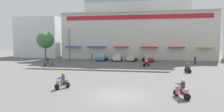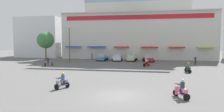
{
  "view_description": "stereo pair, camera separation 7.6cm",
  "coord_description": "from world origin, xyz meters",
  "px_view_note": "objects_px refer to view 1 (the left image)",
  "views": [
    {
      "loc": [
        1.95,
        -14.63,
        4.34
      ],
      "look_at": [
        -2.68,
        12.8,
        2.18
      ],
      "focal_mm": 30.19,
      "sensor_mm": 36.0,
      "label": 1
    },
    {
      "loc": [
        2.02,
        -14.62,
        4.34
      ],
      "look_at": [
        -2.68,
        12.8,
        2.18
      ],
      "focal_mm": 30.19,
      "sensor_mm": 36.0,
      "label": 2
    }
  ],
  "objects_px": {
    "plaza_tree_0": "(45,40)",
    "parked_car_1": "(117,57)",
    "parked_car_0": "(102,57)",
    "pedestrian_0": "(195,60)",
    "parked_car_3": "(148,58)",
    "scooter_rider_0": "(48,62)",
    "scooter_rider_2": "(63,82)",
    "scooter_rider_1": "(188,68)",
    "parked_car_2": "(132,58)",
    "pedestrian_1": "(92,56)",
    "streetlamp_near": "(69,42)",
    "scooter_rider_3": "(182,90)",
    "scooter_rider_4": "(146,63)"
  },
  "relations": [
    {
      "from": "parked_car_1",
      "to": "parked_car_2",
      "type": "distance_m",
      "value": 3.24
    },
    {
      "from": "scooter_rider_1",
      "to": "scooter_rider_3",
      "type": "distance_m",
      "value": 12.96
    },
    {
      "from": "plaza_tree_0",
      "to": "pedestrian_0",
      "type": "xyz_separation_m",
      "value": [
        31.25,
        -1.59,
        -3.73
      ]
    },
    {
      "from": "scooter_rider_0",
      "to": "scooter_rider_4",
      "type": "height_order",
      "value": "scooter_rider_0"
    },
    {
      "from": "parked_car_2",
      "to": "pedestrian_0",
      "type": "height_order",
      "value": "pedestrian_0"
    },
    {
      "from": "parked_car_1",
      "to": "parked_car_2",
      "type": "height_order",
      "value": "parked_car_1"
    },
    {
      "from": "parked_car_2",
      "to": "scooter_rider_4",
      "type": "bearing_deg",
      "value": -70.42
    },
    {
      "from": "parked_car_1",
      "to": "scooter_rider_3",
      "type": "xyz_separation_m",
      "value": [
        8.78,
        -26.69,
        -0.16
      ]
    },
    {
      "from": "scooter_rider_0",
      "to": "parked_car_2",
      "type": "bearing_deg",
      "value": 37.11
    },
    {
      "from": "parked_car_2",
      "to": "streetlamp_near",
      "type": "height_order",
      "value": "streetlamp_near"
    },
    {
      "from": "parked_car_0",
      "to": "scooter_rider_0",
      "type": "distance_m",
      "value": 12.74
    },
    {
      "from": "parked_car_0",
      "to": "pedestrian_1",
      "type": "xyz_separation_m",
      "value": [
        -2.83,
        1.59,
        0.27
      ]
    },
    {
      "from": "parked_car_2",
      "to": "scooter_rider_2",
      "type": "xyz_separation_m",
      "value": [
        -4.7,
        -25.73,
        -0.11
      ]
    },
    {
      "from": "parked_car_2",
      "to": "scooter_rider_3",
      "type": "relative_size",
      "value": 2.67
    },
    {
      "from": "parked_car_0",
      "to": "scooter_rider_1",
      "type": "xyz_separation_m",
      "value": [
        15.37,
        -13.96,
        -0.13
      ]
    },
    {
      "from": "scooter_rider_4",
      "to": "pedestrian_1",
      "type": "xyz_separation_m",
      "value": [
        -12.55,
        9.83,
        0.38
      ]
    },
    {
      "from": "parked_car_1",
      "to": "pedestrian_0",
      "type": "bearing_deg",
      "value": -14.87
    },
    {
      "from": "streetlamp_near",
      "to": "pedestrian_0",
      "type": "bearing_deg",
      "value": 5.84
    },
    {
      "from": "parked_car_3",
      "to": "scooter_rider_0",
      "type": "height_order",
      "value": "scooter_rider_0"
    },
    {
      "from": "parked_car_0",
      "to": "scooter_rider_2",
      "type": "relative_size",
      "value": 2.63
    },
    {
      "from": "plaza_tree_0",
      "to": "parked_car_1",
      "type": "height_order",
      "value": "plaza_tree_0"
    },
    {
      "from": "pedestrian_0",
      "to": "pedestrian_1",
      "type": "distance_m",
      "value": 22.38
    },
    {
      "from": "scooter_rider_0",
      "to": "streetlamp_near",
      "type": "height_order",
      "value": "streetlamp_near"
    },
    {
      "from": "plaza_tree_0",
      "to": "scooter_rider_0",
      "type": "height_order",
      "value": "plaza_tree_0"
    },
    {
      "from": "plaza_tree_0",
      "to": "scooter_rider_1",
      "type": "xyz_separation_m",
      "value": [
        27.77,
        -11.62,
        -4.02
      ]
    },
    {
      "from": "parked_car_3",
      "to": "scooter_rider_1",
      "type": "relative_size",
      "value": 2.72
    },
    {
      "from": "plaza_tree_0",
      "to": "scooter_rider_0",
      "type": "relative_size",
      "value": 4.16
    },
    {
      "from": "parked_car_0",
      "to": "parked_car_2",
      "type": "height_order",
      "value": "parked_car_0"
    },
    {
      "from": "streetlamp_near",
      "to": "scooter_rider_3",
      "type": "bearing_deg",
      "value": -49.32
    },
    {
      "from": "parked_car_2",
      "to": "parked_car_3",
      "type": "bearing_deg",
      "value": -12.82
    },
    {
      "from": "scooter_rider_4",
      "to": "scooter_rider_0",
      "type": "bearing_deg",
      "value": -173.27
    },
    {
      "from": "parked_car_3",
      "to": "scooter_rider_1",
      "type": "height_order",
      "value": "scooter_rider_1"
    },
    {
      "from": "scooter_rider_0",
      "to": "parked_car_3",
      "type": "bearing_deg",
      "value": 29.18
    },
    {
      "from": "parked_car_1",
      "to": "streetlamp_near",
      "type": "height_order",
      "value": "streetlamp_near"
    },
    {
      "from": "parked_car_2",
      "to": "scooter_rider_0",
      "type": "distance_m",
      "value": 17.77
    },
    {
      "from": "plaza_tree_0",
      "to": "scooter_rider_2",
      "type": "distance_m",
      "value": 27.35
    },
    {
      "from": "parked_car_3",
      "to": "streetlamp_near",
      "type": "xyz_separation_m",
      "value": [
        -15.32,
        -6.01,
        3.51
      ]
    },
    {
      "from": "scooter_rider_2",
      "to": "streetlamp_near",
      "type": "relative_size",
      "value": 0.21
    },
    {
      "from": "parked_car_0",
      "to": "scooter_rider_4",
      "type": "bearing_deg",
      "value": -40.28
    },
    {
      "from": "plaza_tree_0",
      "to": "streetlamp_near",
      "type": "height_order",
      "value": "streetlamp_near"
    },
    {
      "from": "parked_car_1",
      "to": "streetlamp_near",
      "type": "relative_size",
      "value": 0.58
    },
    {
      "from": "scooter_rider_3",
      "to": "scooter_rider_4",
      "type": "relative_size",
      "value": 1.03
    },
    {
      "from": "parked_car_0",
      "to": "scooter_rider_4",
      "type": "distance_m",
      "value": 12.74
    },
    {
      "from": "parked_car_0",
      "to": "scooter_rider_2",
      "type": "xyz_separation_m",
      "value": [
        1.93,
        -25.29,
        -0.13
      ]
    },
    {
      "from": "pedestrian_1",
      "to": "parked_car_3",
      "type": "bearing_deg",
      "value": -8.55
    },
    {
      "from": "parked_car_0",
      "to": "pedestrian_0",
      "type": "relative_size",
      "value": 2.48
    },
    {
      "from": "parked_car_0",
      "to": "scooter_rider_2",
      "type": "distance_m",
      "value": 25.36
    },
    {
      "from": "parked_car_3",
      "to": "pedestrian_1",
      "type": "bearing_deg",
      "value": 171.45
    },
    {
      "from": "plaza_tree_0",
      "to": "parked_car_1",
      "type": "bearing_deg",
      "value": 9.05
    },
    {
      "from": "parked_car_0",
      "to": "parked_car_3",
      "type": "height_order",
      "value": "parked_car_0"
    }
  ]
}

